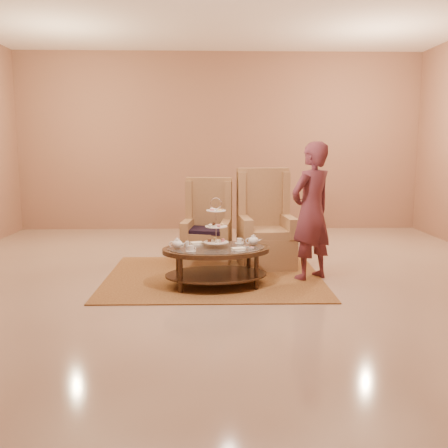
{
  "coord_description": "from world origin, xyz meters",
  "views": [
    {
      "loc": [
        -0.21,
        -6.08,
        1.67
      ],
      "look_at": [
        -0.02,
        0.2,
        0.69
      ],
      "focal_mm": 40.0,
      "sensor_mm": 36.0,
      "label": 1
    }
  ],
  "objects_px": {
    "armchair_left": "(208,235)",
    "person": "(311,212)",
    "armchair_right": "(265,233)",
    "tea_table": "(216,255)"
  },
  "relations": [
    {
      "from": "armchair_left",
      "to": "person",
      "type": "xyz_separation_m",
      "value": [
        1.29,
        -0.88,
        0.45
      ]
    },
    {
      "from": "armchair_right",
      "to": "armchair_left",
      "type": "bearing_deg",
      "value": 167.09
    },
    {
      "from": "tea_table",
      "to": "armchair_left",
      "type": "xyz_separation_m",
      "value": [
        -0.1,
        1.19,
        0.02
      ]
    },
    {
      "from": "tea_table",
      "to": "armchair_right",
      "type": "xyz_separation_m",
      "value": [
        0.7,
        1.07,
        0.07
      ]
    },
    {
      "from": "armchair_right",
      "to": "person",
      "type": "xyz_separation_m",
      "value": [
        0.49,
        -0.76,
        0.41
      ]
    },
    {
      "from": "armchair_left",
      "to": "person",
      "type": "distance_m",
      "value": 1.63
    },
    {
      "from": "armchair_left",
      "to": "armchair_right",
      "type": "distance_m",
      "value": 0.81
    },
    {
      "from": "armchair_right",
      "to": "person",
      "type": "height_order",
      "value": "person"
    },
    {
      "from": "armchair_left",
      "to": "armchair_right",
      "type": "bearing_deg",
      "value": -1.28
    },
    {
      "from": "tea_table",
      "to": "armchair_right",
      "type": "bearing_deg",
      "value": 49.98
    }
  ]
}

